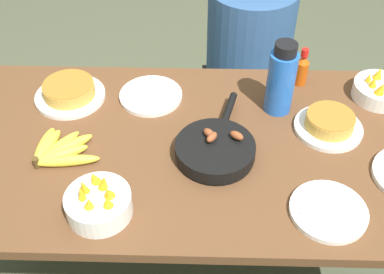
% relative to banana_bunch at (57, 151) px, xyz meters
% --- Properties ---
extents(ground_plane, '(14.00, 14.00, 0.00)m').
position_rel_banana_bunch_xyz_m(ground_plane, '(0.41, 0.06, -0.75)').
color(ground_plane, '#474C38').
extents(dining_table, '(1.58, 0.82, 0.73)m').
position_rel_banana_bunch_xyz_m(dining_table, '(0.41, 0.06, -0.12)').
color(dining_table, brown).
rests_on(dining_table, ground_plane).
extents(banana_bunch, '(0.21, 0.17, 0.04)m').
position_rel_banana_bunch_xyz_m(banana_bunch, '(0.00, 0.00, 0.00)').
color(banana_bunch, yellow).
rests_on(banana_bunch, dining_table).
extents(skillet, '(0.24, 0.38, 0.08)m').
position_rel_banana_bunch_xyz_m(skillet, '(0.48, 0.01, 0.01)').
color(skillet, black).
rests_on(skillet, dining_table).
extents(frittata_plate_center, '(0.22, 0.22, 0.06)m').
position_rel_banana_bunch_xyz_m(frittata_plate_center, '(0.85, 0.14, 0.01)').
color(frittata_plate_center, white).
rests_on(frittata_plate_center, dining_table).
extents(frittata_plate_side, '(0.24, 0.24, 0.06)m').
position_rel_banana_bunch_xyz_m(frittata_plate_side, '(-0.02, 0.28, 0.01)').
color(frittata_plate_side, white).
rests_on(frittata_plate_side, dining_table).
extents(empty_plate_far_left, '(0.21, 0.21, 0.02)m').
position_rel_banana_bunch_xyz_m(empty_plate_far_left, '(0.79, -0.20, -0.01)').
color(empty_plate_far_left, white).
rests_on(empty_plate_far_left, dining_table).
extents(empty_plate_far_right, '(0.22, 0.22, 0.02)m').
position_rel_banana_bunch_xyz_m(empty_plate_far_right, '(0.26, 0.29, -0.01)').
color(empty_plate_far_right, white).
rests_on(empty_plate_far_right, dining_table).
extents(fruit_bowl_mango, '(0.18, 0.18, 0.11)m').
position_rel_banana_bunch_xyz_m(fruit_bowl_mango, '(1.05, 0.31, 0.02)').
color(fruit_bowl_mango, white).
rests_on(fruit_bowl_mango, dining_table).
extents(fruit_bowl_citrus, '(0.18, 0.18, 0.12)m').
position_rel_banana_bunch_xyz_m(fruit_bowl_citrus, '(0.17, -0.21, 0.02)').
color(fruit_bowl_citrus, white).
rests_on(fruit_bowl_citrus, dining_table).
extents(water_bottle, '(0.09, 0.09, 0.26)m').
position_rel_banana_bunch_xyz_m(water_bottle, '(0.69, 0.24, 0.10)').
color(water_bottle, blue).
rests_on(water_bottle, dining_table).
extents(hot_sauce_bottle, '(0.05, 0.05, 0.14)m').
position_rel_banana_bunch_xyz_m(hot_sauce_bottle, '(0.79, 0.39, 0.04)').
color(hot_sauce_bottle, '#C64C0F').
rests_on(hot_sauce_bottle, dining_table).
extents(person_figure, '(0.39, 0.39, 1.18)m').
position_rel_banana_bunch_xyz_m(person_figure, '(0.64, 0.73, -0.27)').
color(person_figure, black).
rests_on(person_figure, ground_plane).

